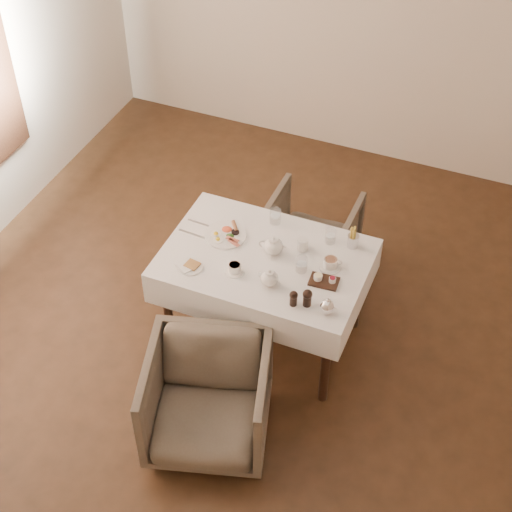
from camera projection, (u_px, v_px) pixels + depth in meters
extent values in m
plane|color=#301D10|center=(244.00, 345.00, 5.36)|extent=(5.00, 5.00, 0.00)
cube|color=black|center=(265.00, 261.00, 4.92)|extent=(1.20, 0.80, 0.04)
cube|color=white|center=(265.00, 270.00, 4.98)|extent=(1.28, 0.88, 0.23)
cylinder|color=black|center=(212.00, 248.00, 5.55)|extent=(0.06, 0.06, 0.70)
cylinder|color=black|center=(358.00, 290.00, 5.25)|extent=(0.06, 0.06, 0.70)
cylinder|color=black|center=(168.00, 314.00, 5.09)|extent=(0.06, 0.06, 0.70)
cylinder|color=black|center=(326.00, 363.00, 4.79)|extent=(0.06, 0.06, 0.70)
imported|color=brown|center=(208.00, 399.00, 4.62)|extent=(0.89, 0.90, 0.66)
imported|color=brown|center=(310.00, 235.00, 5.74)|extent=(0.63, 0.65, 0.59)
cylinder|color=white|center=(226.00, 235.00, 5.04)|extent=(0.28, 0.28, 0.01)
ellipsoid|color=#D84B26|center=(227.00, 229.00, 5.06)|extent=(0.07, 0.06, 0.02)
cylinder|color=brown|center=(235.00, 226.00, 5.08)|extent=(0.08, 0.09, 0.03)
cylinder|color=black|center=(235.00, 232.00, 5.04)|extent=(0.05, 0.05, 0.02)
cube|color=#9C3724|center=(233.00, 241.00, 4.98)|extent=(0.10, 0.06, 0.01)
ellipsoid|color=#264C19|center=(230.00, 235.00, 5.02)|extent=(0.06, 0.05, 0.02)
cylinder|color=white|center=(190.00, 266.00, 4.83)|extent=(0.16, 0.16, 0.01)
cube|color=olive|center=(192.00, 265.00, 4.82)|extent=(0.09, 0.09, 0.01)
cube|color=white|center=(185.00, 267.00, 4.82)|extent=(0.14, 0.13, 0.01)
cylinder|color=white|center=(303.00, 244.00, 4.92)|extent=(0.09, 0.09, 0.08)
cylinder|color=white|center=(235.00, 271.00, 4.80)|extent=(0.12, 0.12, 0.01)
cylinder|color=white|center=(235.00, 268.00, 4.78)|extent=(0.09, 0.09, 0.05)
cylinder|color=#AA704C|center=(235.00, 265.00, 4.76)|extent=(0.07, 0.07, 0.00)
cylinder|color=white|center=(330.00, 267.00, 4.83)|extent=(0.14, 0.14, 0.01)
cylinder|color=white|center=(331.00, 263.00, 4.80)|extent=(0.11, 0.11, 0.06)
cylinder|color=#AA704C|center=(331.00, 259.00, 4.78)|extent=(0.08, 0.08, 0.00)
cylinder|color=silver|center=(275.00, 216.00, 5.10)|extent=(0.08, 0.08, 0.10)
cylinder|color=silver|center=(302.00, 264.00, 4.77)|extent=(0.08, 0.08, 0.10)
cylinder|color=silver|center=(330.00, 236.00, 4.97)|extent=(0.08, 0.08, 0.10)
cube|color=black|center=(324.00, 281.00, 4.73)|extent=(0.18, 0.13, 0.02)
cylinder|color=white|center=(318.00, 277.00, 4.72)|extent=(0.05, 0.05, 0.03)
cylinder|color=maroon|center=(332.00, 280.00, 4.70)|extent=(0.04, 0.04, 0.03)
cylinder|color=silver|center=(353.00, 241.00, 4.94)|extent=(0.07, 0.07, 0.09)
cube|color=silver|center=(200.00, 223.00, 5.13)|extent=(0.18, 0.03, 0.00)
cube|color=silver|center=(192.00, 234.00, 5.05)|extent=(0.20, 0.03, 0.00)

